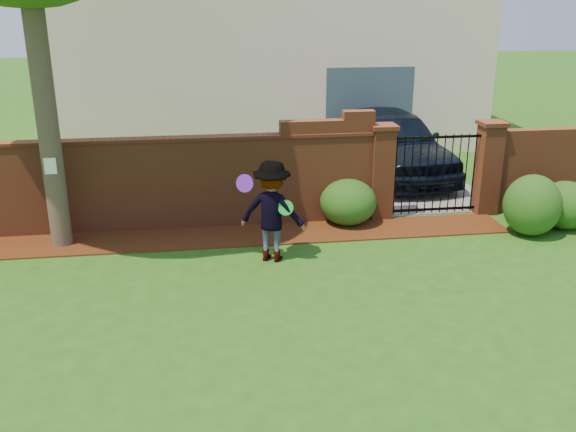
{
  "coord_description": "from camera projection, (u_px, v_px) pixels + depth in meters",
  "views": [
    {
      "loc": [
        -1.12,
        -7.55,
        4.24
      ],
      "look_at": [
        0.18,
        1.4,
        1.05
      ],
      "focal_mm": 39.46,
      "sensor_mm": 36.0,
      "label": 1
    }
  ],
  "objects": [
    {
      "name": "ground",
      "position": [
        290.0,
        323.0,
        8.61
      ],
      "size": [
        80.0,
        80.0,
        0.01
      ],
      "primitive_type": "cube",
      "color": "#245515",
      "rests_on": "ground"
    },
    {
      "name": "mulch_bed",
      "position": [
        212.0,
        237.0,
        11.59
      ],
      "size": [
        11.1,
        1.08,
        0.03
      ],
      "primitive_type": "cube",
      "color": "#3E1B0B",
      "rests_on": "ground"
    },
    {
      "name": "shrub_right",
      "position": [
        566.0,
        205.0,
        11.96
      ],
      "size": [
        1.03,
        1.03,
        0.91
      ],
      "primitive_type": "ellipsoid",
      "color": "#164815",
      "rests_on": "ground"
    },
    {
      "name": "man",
      "position": [
        271.0,
        212.0,
        10.38
      ],
      "size": [
        1.26,
        1.01,
        1.7
      ],
      "primitive_type": "imported",
      "rotation": [
        0.0,
        0.0,
        2.74
      ],
      "color": "gray",
      "rests_on": "ground"
    },
    {
      "name": "pillar_left",
      "position": [
        381.0,
        171.0,
        12.35
      ],
      "size": [
        0.5,
        0.5,
        1.88
      ],
      "color": "brown",
      "rests_on": "ground"
    },
    {
      "name": "iron_gate",
      "position": [
        435.0,
        174.0,
        12.53
      ],
      "size": [
        1.78,
        0.03,
        1.6
      ],
      "color": "black",
      "rests_on": "ground"
    },
    {
      "name": "driveway",
      "position": [
        377.0,
        165.0,
        16.55
      ],
      "size": [
        3.2,
        8.0,
        0.01
      ],
      "primitive_type": "cube",
      "color": "slate",
      "rests_on": "ground"
    },
    {
      "name": "frisbee_green",
      "position": [
        286.0,
        208.0,
        10.19
      ],
      "size": [
        0.26,
        0.14,
        0.26
      ],
      "primitive_type": "cylinder",
      "rotation": [
        1.43,
        0.0,
        -0.34
      ],
      "color": "green",
      "rests_on": "man"
    },
    {
      "name": "frisbee_purple",
      "position": [
        245.0,
        183.0,
        10.29
      ],
      "size": [
        0.31,
        0.2,
        0.3
      ],
      "primitive_type": "cylinder",
      "rotation": [
        1.36,
        0.0,
        -0.43
      ],
      "color": "#7020CD",
      "rests_on": "man"
    },
    {
      "name": "house",
      "position": [
        265.0,
        31.0,
        18.89
      ],
      "size": [
        12.4,
        6.4,
        6.3
      ],
      "color": "beige",
      "rests_on": "ground"
    },
    {
      "name": "car",
      "position": [
        397.0,
        145.0,
        15.13
      ],
      "size": [
        2.39,
        4.97,
        1.64
      ],
      "primitive_type": "imported",
      "rotation": [
        0.0,
        0.0,
        0.1
      ],
      "color": "black",
      "rests_on": "ground"
    },
    {
      "name": "paper_notice",
      "position": [
        50.0,
        166.0,
        10.62
      ],
      "size": [
        0.2,
        0.01,
        0.28
      ],
      "primitive_type": "cube",
      "color": "white",
      "rests_on": "tree"
    },
    {
      "name": "shrub_left",
      "position": [
        348.0,
        202.0,
        12.16
      ],
      "size": [
        1.09,
        1.09,
        0.89
      ],
      "primitive_type": "ellipsoid",
      "color": "#164815",
      "rests_on": "ground"
    },
    {
      "name": "brick_wall",
      "position": [
        152.0,
        182.0,
        11.76
      ],
      "size": [
        8.7,
        0.31,
        2.16
      ],
      "color": "brown",
      "rests_on": "ground"
    },
    {
      "name": "pillar_right",
      "position": [
        488.0,
        167.0,
        12.64
      ],
      "size": [
        0.5,
        0.5,
        1.88
      ],
      "color": "brown",
      "rests_on": "ground"
    },
    {
      "name": "shrub_middle",
      "position": [
        532.0,
        205.0,
        11.59
      ],
      "size": [
        1.04,
        1.04,
        1.14
      ],
      "primitive_type": "ellipsoid",
      "color": "#164815",
      "rests_on": "ground"
    }
  ]
}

